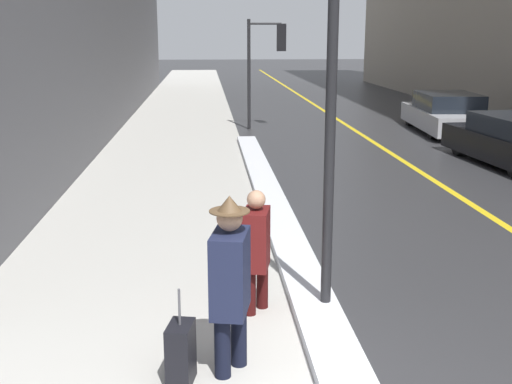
{
  "coord_description": "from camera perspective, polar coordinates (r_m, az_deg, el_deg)",
  "views": [
    {
      "loc": [
        -1.09,
        -4.63,
        3.19
      ],
      "look_at": [
        -0.4,
        4.0,
        1.05
      ],
      "focal_mm": 45.0,
      "sensor_mm": 36.0,
      "label": 1
    }
  ],
  "objects": [
    {
      "name": "lamp_post",
      "position": [
        7.06,
        6.83,
        13.25
      ],
      "size": [
        0.28,
        0.28,
        5.26
      ],
      "color": "black",
      "rests_on": "ground"
    },
    {
      "name": "road_centre_stripe",
      "position": [
        20.53,
        9.88,
        4.73
      ],
      "size": [
        0.16,
        80.0,
        0.0
      ],
      "color": "gold",
      "rests_on": "ground"
    },
    {
      "name": "traffic_light_near",
      "position": [
        22.14,
        1.17,
        12.48
      ],
      "size": [
        1.31,
        0.32,
        3.68
      ],
      "rotation": [
        0.0,
        0.0,
        0.01
      ],
      "color": "black",
      "rests_on": "ground"
    },
    {
      "name": "parked_car_silver",
      "position": [
        22.38,
        16.57,
        6.68
      ],
      "size": [
        2.25,
        4.99,
        1.3
      ],
      "rotation": [
        0.0,
        0.0,
        1.5
      ],
      "color": "#B2B2B7",
      "rests_on": "ground"
    },
    {
      "name": "pedestrian_with_shoulder_bag",
      "position": [
        7.42,
        0.03,
        -4.78
      ],
      "size": [
        0.37,
        0.71,
        1.48
      ],
      "rotation": [
        0.0,
        0.0,
        -1.77
      ],
      "color": "#340C0C",
      "rests_on": "ground"
    },
    {
      "name": "pedestrian_nearside",
      "position": [
        6.07,
        -2.29,
        -7.67
      ],
      "size": [
        0.42,
        0.78,
        1.76
      ],
      "rotation": [
        0.0,
        0.0,
        -1.77
      ],
      "color": "black",
      "rests_on": "ground"
    },
    {
      "name": "sidewalk_slab",
      "position": [
        19.91,
        -7.15,
        4.56
      ],
      "size": [
        4.0,
        80.0,
        0.01
      ],
      "color": "#B2AFA8",
      "rests_on": "ground"
    },
    {
      "name": "rolling_suitcase",
      "position": [
        6.17,
        -6.7,
        -14.14
      ],
      "size": [
        0.29,
        0.4,
        0.95
      ],
      "rotation": [
        0.0,
        0.0,
        -1.77
      ],
      "color": "black",
      "rests_on": "ground"
    },
    {
      "name": "snow_bank_curb",
      "position": [
        11.83,
        1.68,
        -1.44
      ],
      "size": [
        0.54,
        16.32,
        0.13
      ],
      "color": "silver",
      "rests_on": "ground"
    }
  ]
}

